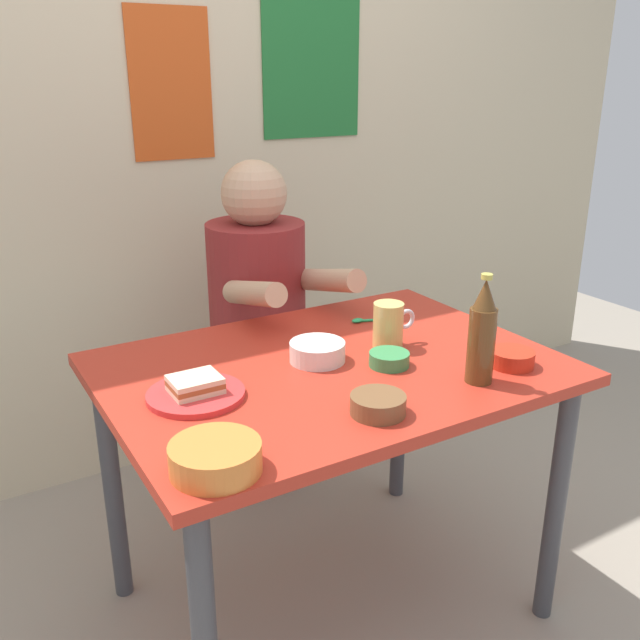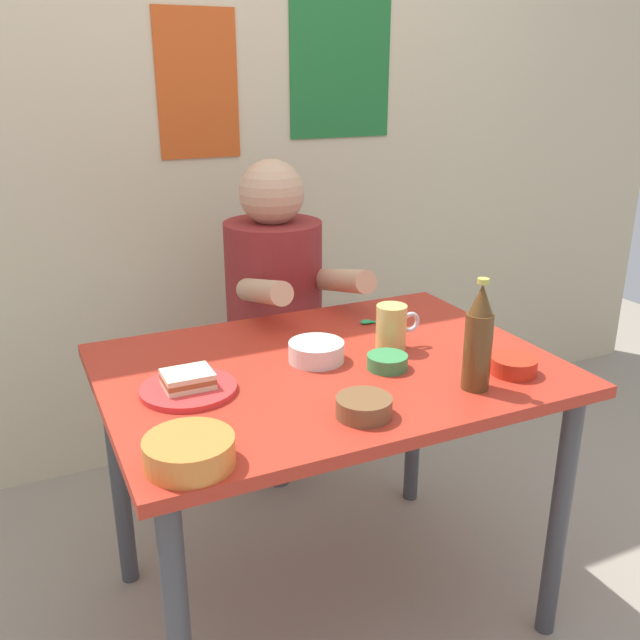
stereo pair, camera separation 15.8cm
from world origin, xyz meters
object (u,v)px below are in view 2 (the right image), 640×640
(person_seated, at_px, (275,284))
(beer_bottle, at_px, (478,340))
(plate_orange, at_px, (189,389))
(rice_bowl_white, at_px, (316,351))
(beer_mug, at_px, (392,327))
(dining_table, at_px, (328,398))
(sandwich, at_px, (188,379))
(stool, at_px, (276,396))

(person_seated, bearing_deg, beer_bottle, -80.89)
(person_seated, distance_m, plate_orange, 0.78)
(rice_bowl_white, bearing_deg, beer_mug, -3.06)
(person_seated, height_order, rice_bowl_white, person_seated)
(dining_table, xyz_separation_m, beer_mug, (0.19, 0.02, 0.15))
(sandwich, bearing_deg, dining_table, 1.23)
(plate_orange, relative_size, sandwich, 2.00)
(dining_table, relative_size, person_seated, 1.53)
(person_seated, bearing_deg, dining_table, -99.45)
(person_seated, distance_m, sandwich, 0.78)
(beer_mug, relative_size, rice_bowl_white, 0.90)
(rice_bowl_white, bearing_deg, plate_orange, -173.46)
(stool, bearing_deg, beer_bottle, -81.00)
(stool, bearing_deg, rice_bowl_white, -101.51)
(person_seated, distance_m, beer_bottle, 0.90)
(sandwich, relative_size, rice_bowl_white, 0.79)
(person_seated, height_order, beer_mug, person_seated)
(dining_table, height_order, sandwich, sandwich)
(dining_table, relative_size, beer_mug, 8.73)
(stool, height_order, rice_bowl_white, rice_bowl_white)
(beer_bottle, bearing_deg, dining_table, 132.62)
(rice_bowl_white, bearing_deg, dining_table, -58.52)
(stool, bearing_deg, plate_orange, -125.80)
(rice_bowl_white, bearing_deg, sandwich, -173.46)
(dining_table, height_order, plate_orange, plate_orange)
(plate_orange, height_order, beer_bottle, beer_bottle)
(person_seated, bearing_deg, rice_bowl_white, -101.72)
(stool, relative_size, sandwich, 4.09)
(person_seated, relative_size, beer_mug, 5.71)
(dining_table, height_order, rice_bowl_white, rice_bowl_white)
(person_seated, relative_size, rice_bowl_white, 5.14)
(person_seated, relative_size, plate_orange, 3.27)
(person_seated, distance_m, beer_mug, 0.61)
(person_seated, xyz_separation_m, plate_orange, (-0.46, -0.63, -0.02))
(sandwich, bearing_deg, plate_orange, 180.00)
(person_seated, xyz_separation_m, sandwich, (-0.46, -0.63, 0.01))
(beer_bottle, distance_m, rice_bowl_white, 0.41)
(dining_table, height_order, beer_bottle, beer_bottle)
(beer_mug, bearing_deg, rice_bowl_white, 176.94)
(dining_table, bearing_deg, person_seated, 80.55)
(dining_table, bearing_deg, sandwich, -178.77)
(stool, height_order, beer_mug, beer_mug)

